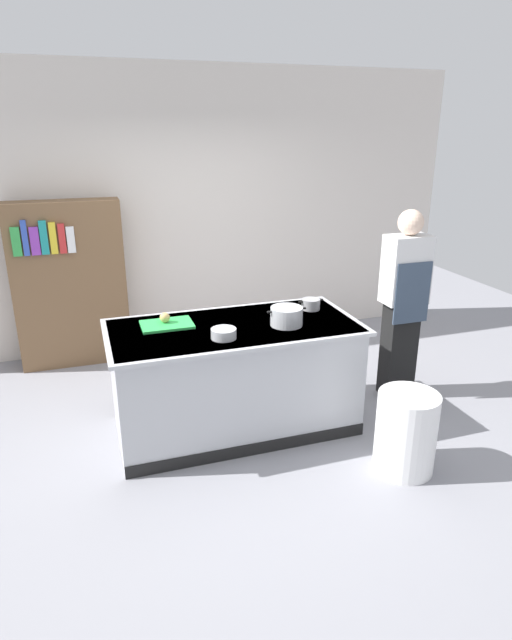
# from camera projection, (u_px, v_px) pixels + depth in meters

# --- Properties ---
(ground_plane) EXTENTS (10.00, 10.00, 0.00)m
(ground_plane) POSITION_uv_depth(u_px,v_px,m) (235.00, 426.00, 4.50)
(ground_plane) COLOR gray
(back_wall) EXTENTS (6.40, 0.12, 3.00)m
(back_wall) POSITION_uv_depth(u_px,v_px,m) (180.00, 211.00, 5.87)
(back_wall) COLOR silver
(back_wall) RESTS_ON ground_plane
(counter_island) EXTENTS (1.98, 0.98, 0.90)m
(counter_island) POSITION_uv_depth(u_px,v_px,m) (235.00, 376.00, 4.34)
(counter_island) COLOR #B7BABF
(counter_island) RESTS_ON ground_plane
(cutting_board) EXTENTS (0.40, 0.28, 0.02)m
(cutting_board) POSITION_uv_depth(u_px,v_px,m) (167.00, 325.00, 4.19)
(cutting_board) COLOR green
(cutting_board) RESTS_ON counter_island
(onion) EXTENTS (0.08, 0.08, 0.08)m
(onion) POSITION_uv_depth(u_px,v_px,m) (165.00, 318.00, 4.19)
(onion) COLOR tan
(onion) RESTS_ON cutting_board
(stock_pot) EXTENTS (0.32, 0.25, 0.15)m
(stock_pot) POSITION_uv_depth(u_px,v_px,m) (287.00, 316.00, 4.18)
(stock_pot) COLOR #B7BABF
(stock_pot) RESTS_ON counter_island
(sauce_pan) EXTENTS (0.22, 0.16, 0.09)m
(sauce_pan) POSITION_uv_depth(u_px,v_px,m) (311.00, 304.00, 4.56)
(sauce_pan) COLOR #99999E
(sauce_pan) RESTS_ON counter_island
(mixing_bowl) EXTENTS (0.19, 0.19, 0.07)m
(mixing_bowl) POSITION_uv_depth(u_px,v_px,m) (224.00, 333.00, 3.93)
(mixing_bowl) COLOR #B7BABF
(mixing_bowl) RESTS_ON counter_island
(trash_bin) EXTENTS (0.44, 0.44, 0.60)m
(trash_bin) POSITION_uv_depth(u_px,v_px,m) (406.00, 432.00, 3.84)
(trash_bin) COLOR white
(trash_bin) RESTS_ON ground_plane
(person_chef) EXTENTS (0.38, 0.25, 1.72)m
(person_chef) POSITION_uv_depth(u_px,v_px,m) (403.00, 301.00, 4.75)
(person_chef) COLOR black
(person_chef) RESTS_ON ground_plane
(bookshelf) EXTENTS (1.10, 0.31, 1.70)m
(bookshelf) POSITION_uv_depth(u_px,v_px,m) (70.00, 285.00, 5.45)
(bookshelf) COLOR brown
(bookshelf) RESTS_ON ground_plane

